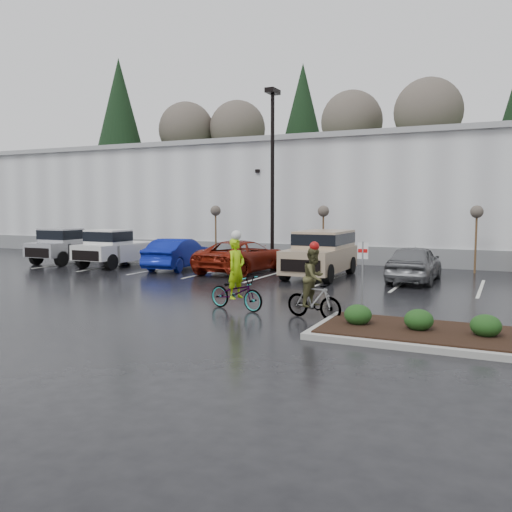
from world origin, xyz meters
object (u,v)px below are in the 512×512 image
at_px(cyclist_olive, 314,290).
at_px(car_red, 243,256).
at_px(sapling_east, 477,215).
at_px(car_blue, 178,254).
at_px(car_grey, 414,263).
at_px(cyclist_hivis, 236,285).
at_px(sapling_west, 216,214).
at_px(pickup_white, 120,247).
at_px(lamppost, 272,158).
at_px(suv_tan, 320,254).
at_px(sapling_mid, 323,214).
at_px(pickup_silver, 73,245).
at_px(fire_lane_sign, 362,271).

bearing_deg(cyclist_olive, car_red, 49.44).
xyz_separation_m(sapling_east, car_blue, (-13.62, -4.51, -1.95)).
distance_m(car_grey, cyclist_hivis, 9.52).
distance_m(sapling_west, cyclist_olive, 16.88).
bearing_deg(pickup_white, cyclist_olive, -31.85).
bearing_deg(cyclist_hivis, sapling_west, 44.39).
bearing_deg(car_grey, cyclist_olive, 82.02).
bearing_deg(lamppost, car_grey, -21.73).
xyz_separation_m(car_blue, suv_tan, (7.39, 0.17, 0.25)).
relative_size(sapling_mid, sapling_east, 1.00).
bearing_deg(sapling_east, car_grey, -117.54).
xyz_separation_m(pickup_silver, pickup_white, (3.46, -0.21, 0.00)).
bearing_deg(car_blue, cyclist_hivis, 126.12).
bearing_deg(cyclist_hivis, car_blue, 54.93).
xyz_separation_m(lamppost, sapling_west, (-4.00, 1.00, -2.96)).
xyz_separation_m(lamppost, car_grey, (7.85, -3.13, -4.90)).
bearing_deg(car_grey, pickup_white, 1.91).
relative_size(car_blue, car_grey, 1.03).
bearing_deg(sapling_mid, car_red, -122.06).
relative_size(sapling_east, pickup_silver, 0.62).
xyz_separation_m(sapling_mid, fire_lane_sign, (5.30, -12.80, -1.32)).
xyz_separation_m(sapling_mid, cyclist_hivis, (1.40, -12.79, -1.98)).
distance_m(sapling_west, sapling_east, 14.00).
height_order(sapling_east, car_red, sapling_east).
height_order(lamppost, car_grey, lamppost).
bearing_deg(pickup_white, fire_lane_sign, -28.80).
bearing_deg(car_grey, sapling_west, -18.63).
xyz_separation_m(sapling_east, car_grey, (-2.15, -4.13, -1.95)).
xyz_separation_m(pickup_white, cyclist_hivis, (11.24, -8.31, -0.23)).
distance_m(car_red, car_grey, 8.00).
bearing_deg(sapling_mid, cyclist_olive, -72.99).
xyz_separation_m(car_blue, car_red, (3.46, 0.28, -0.01)).
relative_size(sapling_mid, fire_lane_sign, 1.45).
relative_size(pickup_silver, car_blue, 1.10).
height_order(sapling_east, pickup_silver, sapling_east).
distance_m(sapling_mid, car_blue, 7.85).
bearing_deg(sapling_west, pickup_silver, -147.86).
xyz_separation_m(suv_tan, cyclist_hivis, (0.13, -8.44, -0.28)).
height_order(sapling_west, cyclist_hivis, sapling_west).
bearing_deg(cyclist_olive, pickup_silver, 75.49).
bearing_deg(car_blue, lamppost, -141.97).
distance_m(sapling_mid, cyclist_olive, 13.81).
bearing_deg(sapling_east, lamppost, -174.29).
height_order(sapling_east, cyclist_hivis, sapling_east).
bearing_deg(car_grey, cyclist_hivis, 66.10).
bearing_deg(suv_tan, pickup_white, -179.30).
bearing_deg(car_red, pickup_white, 6.77).
xyz_separation_m(lamppost, cyclist_hivis, (3.90, -11.79, -4.94)).
xyz_separation_m(sapling_east, suv_tan, (-6.23, -4.34, -1.70)).
height_order(pickup_white, car_grey, pickup_white).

